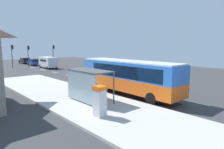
{
  "coord_description": "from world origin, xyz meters",
  "views": [
    {
      "loc": [
        -15.16,
        -12.85,
        4.57
      ],
      "look_at": [
        -1.0,
        2.79,
        1.5
      ],
      "focal_mm": 31.61,
      "sensor_mm": 36.0,
      "label": 1
    }
  ],
  "objects_px": {
    "recycling_bin_green": "(94,88)",
    "recycling_bin_yellow": "(90,87)",
    "bus": "(128,75)",
    "traffic_light_far_side": "(12,53)",
    "traffic_light_median": "(28,53)",
    "ticket_machine": "(100,101)",
    "sedan_far": "(25,61)",
    "traffic_light_near_side": "(53,52)",
    "bus_shelter": "(86,78)",
    "sedan_near": "(34,62)",
    "white_van": "(48,62)"
  },
  "relations": [
    {
      "from": "recycling_bin_green",
      "to": "traffic_light_far_side",
      "type": "xyz_separation_m",
      "value": [
        1.1,
        29.19,
        2.57
      ]
    },
    {
      "from": "sedan_far",
      "to": "traffic_light_near_side",
      "type": "relative_size",
      "value": 0.92
    },
    {
      "from": "recycling_bin_yellow",
      "to": "traffic_light_median",
      "type": "distance_m",
      "value": 29.75
    },
    {
      "from": "recycling_bin_green",
      "to": "traffic_light_median",
      "type": "height_order",
      "value": "traffic_light_median"
    },
    {
      "from": "sedan_near",
      "to": "recycling_bin_green",
      "type": "bearing_deg",
      "value": -101.38
    },
    {
      "from": "sedan_far",
      "to": "ticket_machine",
      "type": "height_order",
      "value": "ticket_machine"
    },
    {
      "from": "bus",
      "to": "traffic_light_far_side",
      "type": "distance_m",
      "value": 31.15
    },
    {
      "from": "bus",
      "to": "traffic_light_far_side",
      "type": "height_order",
      "value": "traffic_light_far_side"
    },
    {
      "from": "ticket_machine",
      "to": "traffic_light_near_side",
      "type": "bearing_deg",
      "value": 68.5
    },
    {
      "from": "traffic_light_median",
      "to": "ticket_machine",
      "type": "bearing_deg",
      "value": -103.02
    },
    {
      "from": "white_van",
      "to": "traffic_light_median",
      "type": "distance_m",
      "value": 6.29
    },
    {
      "from": "ticket_machine",
      "to": "traffic_light_near_side",
      "type": "xyz_separation_m",
      "value": [
        13.24,
        33.61,
        2.03
      ]
    },
    {
      "from": "sedan_far",
      "to": "recycling_bin_green",
      "type": "relative_size",
      "value": 4.65
    },
    {
      "from": "traffic_light_near_side",
      "to": "traffic_light_median",
      "type": "bearing_deg",
      "value": 162.58
    },
    {
      "from": "bus_shelter",
      "to": "traffic_light_median",
      "type": "bearing_deg",
      "value": 77.94
    },
    {
      "from": "white_van",
      "to": "recycling_bin_yellow",
      "type": "height_order",
      "value": "white_van"
    },
    {
      "from": "sedan_far",
      "to": "traffic_light_median",
      "type": "bearing_deg",
      "value": -102.74
    },
    {
      "from": "recycling_bin_green",
      "to": "bus_shelter",
      "type": "distance_m",
      "value": 3.26
    },
    {
      "from": "recycling_bin_green",
      "to": "traffic_light_near_side",
      "type": "height_order",
      "value": "traffic_light_near_side"
    },
    {
      "from": "bus",
      "to": "white_van",
      "type": "distance_m",
      "value": 26.43
    },
    {
      "from": "bus",
      "to": "sedan_far",
      "type": "distance_m",
      "value": 40.49
    },
    {
      "from": "bus",
      "to": "sedan_far",
      "type": "xyz_separation_m",
      "value": [
        4.01,
        40.28,
        -1.05
      ]
    },
    {
      "from": "traffic_light_near_side",
      "to": "sedan_far",
      "type": "bearing_deg",
      "value": 107.78
    },
    {
      "from": "bus",
      "to": "ticket_machine",
      "type": "height_order",
      "value": "bus"
    },
    {
      "from": "bus",
      "to": "bus_shelter",
      "type": "xyz_separation_m",
      "value": [
        -4.7,
        -0.01,
        0.25
      ]
    },
    {
      "from": "white_van",
      "to": "recycling_bin_green",
      "type": "xyz_separation_m",
      "value": [
        -6.4,
        -24.23,
        -0.69
      ]
    },
    {
      "from": "bus",
      "to": "traffic_light_near_side",
      "type": "height_order",
      "value": "traffic_light_near_side"
    },
    {
      "from": "ticket_machine",
      "to": "recycling_bin_green",
      "type": "xyz_separation_m",
      "value": [
        3.54,
        5.22,
        -0.52
      ]
    },
    {
      "from": "traffic_light_median",
      "to": "bus_shelter",
      "type": "distance_m",
      "value": 32.64
    },
    {
      "from": "recycling_bin_yellow",
      "to": "bus_shelter",
      "type": "relative_size",
      "value": 0.24
    },
    {
      "from": "ticket_machine",
      "to": "white_van",
      "type": "bearing_deg",
      "value": 71.35
    },
    {
      "from": "white_van",
      "to": "traffic_light_near_side",
      "type": "height_order",
      "value": "traffic_light_near_side"
    },
    {
      "from": "traffic_light_far_side",
      "to": "sedan_far",
      "type": "bearing_deg",
      "value": 59.56
    },
    {
      "from": "ticket_machine",
      "to": "recycling_bin_green",
      "type": "relative_size",
      "value": 2.04
    },
    {
      "from": "sedan_far",
      "to": "recycling_bin_green",
      "type": "height_order",
      "value": "sedan_far"
    },
    {
      "from": "recycling_bin_green",
      "to": "recycling_bin_yellow",
      "type": "xyz_separation_m",
      "value": [
        0.0,
        0.7,
        0.0
      ]
    },
    {
      "from": "ticket_machine",
      "to": "sedan_near",
      "type": "bearing_deg",
      "value": 75.02
    },
    {
      "from": "recycling_bin_green",
      "to": "sedan_near",
      "type": "bearing_deg",
      "value": 78.62
    },
    {
      "from": "ticket_machine",
      "to": "traffic_light_median",
      "type": "xyz_separation_m",
      "value": [
        8.14,
        35.21,
        1.94
      ]
    },
    {
      "from": "recycling_bin_green",
      "to": "traffic_light_near_side",
      "type": "relative_size",
      "value": 0.2
    },
    {
      "from": "white_van",
      "to": "traffic_light_near_side",
      "type": "relative_size",
      "value": 1.1
    },
    {
      "from": "white_van",
      "to": "traffic_light_far_side",
      "type": "xyz_separation_m",
      "value": [
        -5.3,
        4.96,
        1.88
      ]
    },
    {
      "from": "ticket_machine",
      "to": "traffic_light_far_side",
      "type": "distance_m",
      "value": 34.79
    },
    {
      "from": "sedan_near",
      "to": "sedan_far",
      "type": "height_order",
      "value": "same"
    },
    {
      "from": "traffic_light_near_side",
      "to": "bus_shelter",
      "type": "distance_m",
      "value": 32.58
    },
    {
      "from": "ticket_machine",
      "to": "bus_shelter",
      "type": "relative_size",
      "value": 0.48
    },
    {
      "from": "traffic_light_far_side",
      "to": "recycling_bin_green",
      "type": "bearing_deg",
      "value": -92.16
    },
    {
      "from": "recycling_bin_green",
      "to": "bus_shelter",
      "type": "height_order",
      "value": "bus_shelter"
    },
    {
      "from": "recycling_bin_yellow",
      "to": "traffic_light_far_side",
      "type": "height_order",
      "value": "traffic_light_far_side"
    },
    {
      "from": "traffic_light_median",
      "to": "white_van",
      "type": "bearing_deg",
      "value": -72.68
    }
  ]
}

